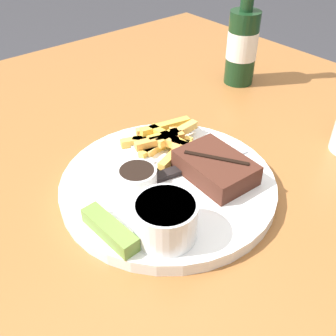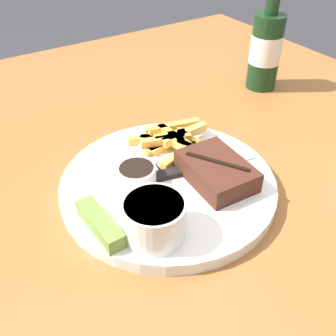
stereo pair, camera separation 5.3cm
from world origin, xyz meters
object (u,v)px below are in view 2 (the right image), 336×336
at_px(steak_portion, 216,171).
at_px(fork_utensil, 145,149).
at_px(coleslaw_cup, 154,217).
at_px(beer_bottle, 266,47).
at_px(dipping_sauce_cup, 137,174).
at_px(pickle_spear, 100,224).
at_px(dinner_plate, 168,184).
at_px(knife_utensil, 191,169).

bearing_deg(steak_portion, fork_utensil, -157.97).
distance_m(steak_portion, coleslaw_cup, 0.13).
bearing_deg(steak_portion, beer_bottle, 126.22).
xyz_separation_m(dipping_sauce_cup, pickle_spear, (0.06, -0.08, -0.00)).
bearing_deg(steak_portion, pickle_spear, -89.94).
height_order(dipping_sauce_cup, pickle_spear, dipping_sauce_cup).
bearing_deg(dinner_plate, beer_bottle, 116.86).
distance_m(fork_utensil, knife_utensil, 0.08).
xyz_separation_m(dinner_plate, knife_utensil, (0.00, 0.04, 0.01)).
xyz_separation_m(coleslaw_cup, beer_bottle, (-0.25, 0.41, 0.04)).
xyz_separation_m(pickle_spear, fork_utensil, (-0.11, 0.13, -0.01)).
bearing_deg(knife_utensil, dinner_plate, -170.12).
bearing_deg(dinner_plate, steak_portion, 57.28).
distance_m(coleslaw_cup, fork_utensil, 0.17).
bearing_deg(dipping_sauce_cup, knife_utensil, 74.72).
height_order(coleslaw_cup, beer_bottle, beer_bottle).
bearing_deg(fork_utensil, beer_bottle, 112.76).
distance_m(fork_utensil, beer_bottle, 0.35).
distance_m(dinner_plate, dipping_sauce_cup, 0.05).
relative_size(coleslaw_cup, dipping_sauce_cup, 1.38).
distance_m(dinner_plate, knife_utensil, 0.04).
bearing_deg(dipping_sauce_cup, dinner_plate, 62.68).
xyz_separation_m(knife_utensil, beer_bottle, (-0.17, 0.30, 0.06)).
relative_size(dipping_sauce_cup, knife_utensil, 0.32).
bearing_deg(pickle_spear, steak_portion, 90.06).
bearing_deg(dipping_sauce_cup, beer_bottle, 111.95).
relative_size(dinner_plate, beer_bottle, 1.28).
relative_size(coleslaw_cup, beer_bottle, 0.32).
bearing_deg(steak_portion, knife_utensil, -152.66).
xyz_separation_m(steak_portion, knife_utensil, (-0.03, -0.02, -0.01)).
distance_m(coleslaw_cup, beer_bottle, 0.48).
height_order(dinner_plate, dipping_sauce_cup, dipping_sauce_cup).
relative_size(fork_utensil, knife_utensil, 0.81).
bearing_deg(fork_utensil, knife_utensil, 26.51).
bearing_deg(coleslaw_cup, beer_bottle, 121.37).
distance_m(dinner_plate, beer_bottle, 0.39).
bearing_deg(beer_bottle, fork_utensil, -74.18).
bearing_deg(dipping_sauce_cup, coleslaw_cup, -17.46).
bearing_deg(beer_bottle, steak_portion, -53.78).
bearing_deg(pickle_spear, coleslaw_cup, 51.43).
bearing_deg(fork_utensil, dipping_sauce_cup, -32.13).
bearing_deg(steak_portion, dipping_sauce_cup, -120.60).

